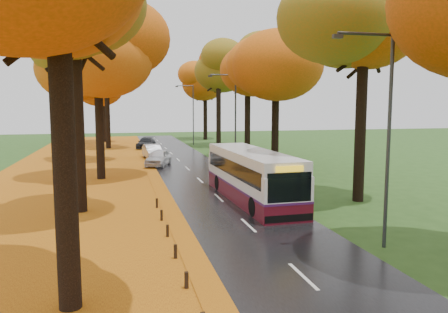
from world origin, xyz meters
name	(u,v)px	position (x,y,z in m)	size (l,w,h in m)	color
road	(198,178)	(0.00, 25.00, 0.02)	(6.50, 90.00, 0.04)	black
centre_line	(198,178)	(0.00, 25.00, 0.04)	(0.12, 90.00, 0.01)	silver
leaf_verge	(69,184)	(-9.00, 25.00, 0.01)	(12.00, 90.00, 0.02)	maroon
leaf_drift	(156,180)	(-3.05, 25.00, 0.04)	(0.90, 90.00, 0.01)	orange
trees_left	(93,47)	(-7.18, 27.06, 9.53)	(9.20, 74.00, 13.88)	black
trees_right	(282,50)	(7.19, 26.91, 9.69)	(9.30, 74.20, 13.96)	black
bollard_row	(194,299)	(-3.70, 4.70, 0.26)	(0.11, 23.51, 0.52)	black
streetlamp_near	(383,124)	(3.95, 8.00, 4.71)	(2.45, 0.18, 8.00)	#333538
streetlamp_mid	(233,113)	(3.95, 30.00, 4.71)	(2.45, 0.18, 8.00)	#333538
streetlamp_far	(191,110)	(3.95, 52.00, 4.71)	(2.45, 0.18, 8.00)	#333538
bus	(251,174)	(1.66, 17.00, 1.50)	(2.77, 10.69, 2.79)	#4F0C18
car_white	(158,158)	(-2.24, 32.25, 0.75)	(1.67, 4.16, 1.42)	silver
car_silver	(153,151)	(-2.35, 37.61, 0.75)	(1.50, 4.31, 1.42)	#A3A5AA
car_dark	(146,143)	(-2.35, 48.41, 0.69)	(1.83, 4.50, 1.31)	black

